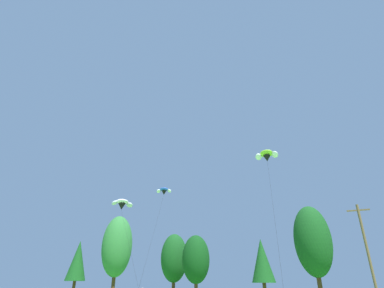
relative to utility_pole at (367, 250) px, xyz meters
The scene contains 10 objects.
treeline_tree_a 48.94m from the utility_pole, 165.55° to the left, with size 3.71×3.71×9.59m.
treeline_tree_b 42.48m from the utility_pole, 160.84° to the left, with size 5.60×5.60×14.07m.
treeline_tree_c 31.33m from the utility_pole, 153.52° to the left, with size 4.51×4.51×10.03m.
treeline_tree_d 24.94m from the utility_pole, 155.08° to the left, with size 4.26×4.26×9.09m.
treeline_tree_e 17.73m from the utility_pole, 135.87° to the left, with size 3.42×3.42×8.27m.
treeline_tree_f 14.13m from the utility_pole, 112.21° to the left, with size 5.23×5.23×12.71m.
utility_pole is the anchor object (origin of this frame).
parafoil_kite_high_white 35.00m from the utility_pole, behind, with size 15.54×18.00×13.18m.
parafoil_kite_mid_lime_white 16.74m from the utility_pole, 155.89° to the left, with size 3.93×16.87×17.67m.
parafoil_kite_far_blue_white 29.95m from the utility_pole, 165.03° to the left, with size 8.86×19.04×14.98m.
Camera 1 is at (9.12, 0.60, 2.00)m, focal length 28.24 mm.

